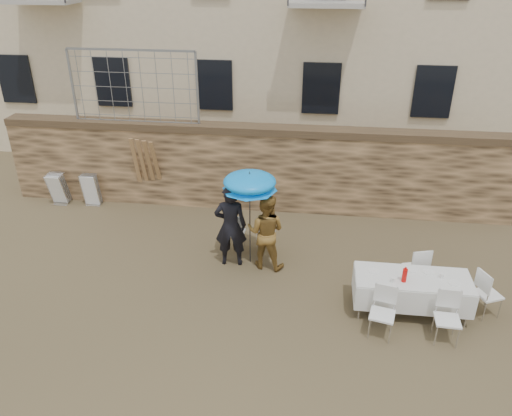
# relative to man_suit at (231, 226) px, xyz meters

# --- Properties ---
(ground) EXTENTS (80.00, 80.00, 0.00)m
(ground) POSITION_rel_man_suit_xyz_m (0.14, -2.22, -0.93)
(ground) COLOR brown
(ground) RESTS_ON ground
(stone_wall) EXTENTS (13.00, 0.50, 2.20)m
(stone_wall) POSITION_rel_man_suit_xyz_m (0.14, 2.78, 0.17)
(stone_wall) COLOR brown
(stone_wall) RESTS_ON ground
(chain_link_fence) EXTENTS (3.20, 0.06, 1.80)m
(chain_link_fence) POSITION_rel_man_suit_xyz_m (-2.86, 2.78, 2.17)
(chain_link_fence) COLOR gray
(chain_link_fence) RESTS_ON stone_wall
(man_suit) EXTENTS (0.72, 0.51, 1.86)m
(man_suit) POSITION_rel_man_suit_xyz_m (0.00, 0.00, 0.00)
(man_suit) COLOR black
(man_suit) RESTS_ON ground
(woman_dress) EXTENTS (0.91, 0.76, 1.69)m
(woman_dress) POSITION_rel_man_suit_xyz_m (0.75, 0.00, -0.08)
(woman_dress) COLOR #B38136
(woman_dress) RESTS_ON ground
(umbrella) EXTENTS (1.13, 1.13, 1.98)m
(umbrella) POSITION_rel_man_suit_xyz_m (0.40, 0.10, 0.94)
(umbrella) COLOR #3F3F44
(umbrella) RESTS_ON ground
(couple_chair_left) EXTENTS (0.50, 0.50, 0.96)m
(couple_chair_left) POSITION_rel_man_suit_xyz_m (0.00, 0.55, -0.45)
(couple_chair_left) COLOR white
(couple_chair_left) RESTS_ON ground
(couple_chair_right) EXTENTS (0.53, 0.53, 0.96)m
(couple_chair_right) POSITION_rel_man_suit_xyz_m (0.70, 0.55, -0.45)
(couple_chair_right) COLOR white
(couple_chair_right) RESTS_ON ground
(banquet_table) EXTENTS (2.10, 0.85, 0.78)m
(banquet_table) POSITION_rel_man_suit_xyz_m (3.61, -1.20, -0.20)
(banquet_table) COLOR silver
(banquet_table) RESTS_ON ground
(soda_bottle) EXTENTS (0.09, 0.09, 0.26)m
(soda_bottle) POSITION_rel_man_suit_xyz_m (3.41, -1.35, -0.03)
(soda_bottle) COLOR red
(soda_bottle) RESTS_ON banquet_table
(table_chair_front_left) EXTENTS (0.58, 0.58, 0.96)m
(table_chair_front_left) POSITION_rel_man_suit_xyz_m (3.01, -1.95, -0.45)
(table_chair_front_left) COLOR white
(table_chair_front_left) RESTS_ON ground
(table_chair_front_right) EXTENTS (0.50, 0.50, 0.96)m
(table_chair_front_right) POSITION_rel_man_suit_xyz_m (4.11, -1.95, -0.45)
(table_chair_front_right) COLOR white
(table_chair_front_right) RESTS_ON ground
(table_chair_back) EXTENTS (0.59, 0.59, 0.96)m
(table_chair_back) POSITION_rel_man_suit_xyz_m (3.81, -0.40, -0.45)
(table_chair_back) COLOR white
(table_chair_back) RESTS_ON ground
(table_chair_side) EXTENTS (0.63, 0.63, 0.96)m
(table_chair_side) POSITION_rel_man_suit_xyz_m (5.01, -1.10, -0.45)
(table_chair_side) COLOR white
(table_chair_side) RESTS_ON ground
(chair_stack_left) EXTENTS (0.46, 0.40, 0.92)m
(chair_stack_left) POSITION_rel_man_suit_xyz_m (-5.08, 2.39, -0.47)
(chair_stack_left) COLOR white
(chair_stack_left) RESTS_ON ground
(chair_stack_right) EXTENTS (0.46, 0.32, 0.92)m
(chair_stack_right) POSITION_rel_man_suit_xyz_m (-4.18, 2.39, -0.47)
(chair_stack_right) COLOR white
(chair_stack_right) RESTS_ON ground
(wood_planks) EXTENTS (0.70, 0.20, 2.00)m
(wood_planks) POSITION_rel_man_suit_xyz_m (-2.58, 2.46, 0.07)
(wood_planks) COLOR #A37749
(wood_planks) RESTS_ON ground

